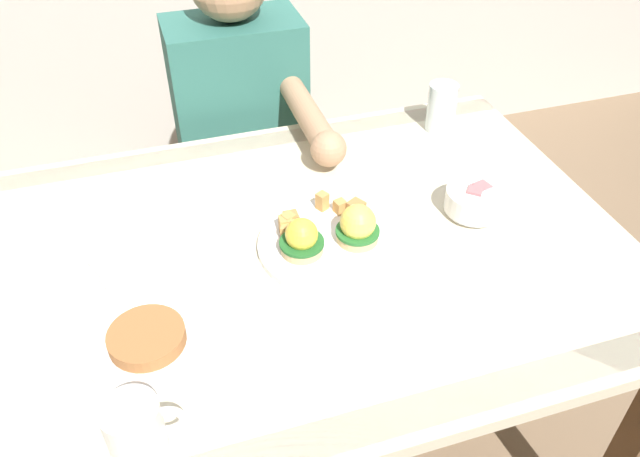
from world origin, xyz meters
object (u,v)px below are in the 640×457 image
at_px(fruit_bowl, 474,200).
at_px(eggs_benedict_plate, 329,237).
at_px(dining_table, 316,284).
at_px(coffee_mug, 136,428).
at_px(side_plate, 148,342).
at_px(water_glass_near, 441,110).
at_px(fork, 96,268).
at_px(diner_person, 245,132).

bearing_deg(fruit_bowl, eggs_benedict_plate, -177.16).
xyz_separation_m(dining_table, coffee_mug, (-0.36, -0.34, 0.16)).
height_order(eggs_benedict_plate, side_plate, eggs_benedict_plate).
relative_size(fruit_bowl, side_plate, 0.60).
bearing_deg(dining_table, eggs_benedict_plate, -29.32).
xyz_separation_m(dining_table, water_glass_near, (0.42, 0.32, 0.16)).
distance_m(fruit_bowl, coffee_mug, 0.78).
distance_m(fruit_bowl, water_glass_near, 0.33).
xyz_separation_m(fork, water_glass_near, (0.82, 0.26, 0.05)).
distance_m(dining_table, diner_person, 0.60).
height_order(fruit_bowl, water_glass_near, water_glass_near).
bearing_deg(coffee_mug, fork, 96.76).
bearing_deg(side_plate, coffee_mug, -98.53).
bearing_deg(eggs_benedict_plate, coffee_mug, -139.40).
relative_size(dining_table, coffee_mug, 10.76).
bearing_deg(fork, dining_table, -8.27).
bearing_deg(fruit_bowl, fork, 175.72).
xyz_separation_m(fruit_bowl, water_glass_near, (0.08, 0.32, 0.02)).
relative_size(fork, water_glass_near, 1.25).
bearing_deg(water_glass_near, side_plate, -147.24).
bearing_deg(side_plate, fruit_bowl, 13.56).
bearing_deg(fruit_bowl, water_glass_near, 76.11).
distance_m(fruit_bowl, side_plate, 0.69).
bearing_deg(water_glass_near, diner_person, 147.31).
bearing_deg(eggs_benedict_plate, fruit_bowl, 2.84).
bearing_deg(fork, water_glass_near, 17.82).
xyz_separation_m(dining_table, side_plate, (-0.33, -0.16, 0.12)).
xyz_separation_m(eggs_benedict_plate, diner_person, (-0.04, 0.61, -0.11)).
relative_size(coffee_mug, fork, 0.75).
bearing_deg(eggs_benedict_plate, fork, 170.56).
distance_m(eggs_benedict_plate, side_plate, 0.38).
xyz_separation_m(fork, side_plate, (0.07, -0.22, 0.01)).
bearing_deg(side_plate, fork, 108.90).
relative_size(dining_table, eggs_benedict_plate, 4.44).
bearing_deg(side_plate, water_glass_near, 32.76).
relative_size(dining_table, water_glass_near, 10.14).
bearing_deg(diner_person, fruit_bowl, -59.41).
relative_size(coffee_mug, diner_person, 0.10).
distance_m(eggs_benedict_plate, fork, 0.43).
xyz_separation_m(dining_table, fork, (-0.41, 0.06, 0.11)).
bearing_deg(fork, side_plate, -71.10).
bearing_deg(side_plate, dining_table, 25.42).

